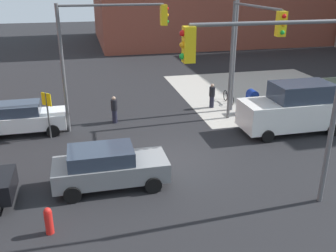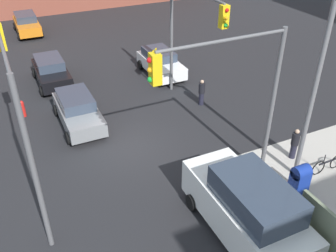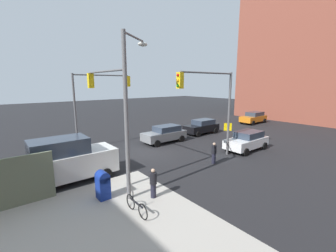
{
  "view_description": "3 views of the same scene",
  "coord_description": "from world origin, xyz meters",
  "px_view_note": "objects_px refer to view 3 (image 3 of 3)",
  "views": [
    {
      "loc": [
        -3.59,
        -14.66,
        7.57
      ],
      "look_at": [
        -0.01,
        0.57,
        1.4
      ],
      "focal_mm": 40.0,
      "sensor_mm": 36.0,
      "label": 1
    },
    {
      "loc": [
        14.25,
        -4.6,
        10.52
      ],
      "look_at": [
        1.23,
        1.56,
        1.36
      ],
      "focal_mm": 40.0,
      "sensor_mm": 36.0,
      "label": 2
    },
    {
      "loc": [
        10.18,
        15.12,
        5.69
      ],
      "look_at": [
        -0.68,
        1.61,
        2.37
      ],
      "focal_mm": 24.0,
      "sensor_mm": 36.0,
      "label": 3
    }
  ],
  "objects_px": {
    "hatchback_orange": "(254,117)",
    "coupe_white": "(247,140)",
    "coupe_black": "(202,126)",
    "fire_hydrant": "(166,130)",
    "van_white_delivery": "(66,161)",
    "hatchback_gray": "(165,134)",
    "traffic_signal_se_corner": "(98,95)",
    "bicycle_leaning_on_fence": "(136,206)",
    "pedestrian_crossing": "(153,183)",
    "traffic_signal_ne_corner": "(110,101)",
    "street_lamp_corner": "(129,104)",
    "pedestrian_waiting": "(214,153)",
    "mailbox_blue": "(103,184)",
    "traffic_signal_nw_corner": "(212,98)"
  },
  "relations": [
    {
      "from": "traffic_signal_ne_corner",
      "to": "van_white_delivery",
      "type": "height_order",
      "value": "traffic_signal_ne_corner"
    },
    {
      "from": "pedestrian_crossing",
      "to": "bicycle_leaning_on_fence",
      "type": "distance_m",
      "value": 1.63
    },
    {
      "from": "traffic_signal_ne_corner",
      "to": "street_lamp_corner",
      "type": "xyz_separation_m",
      "value": [
        0.41,
        3.08,
        0.08
      ]
    },
    {
      "from": "van_white_delivery",
      "to": "hatchback_gray",
      "type": "bearing_deg",
      "value": -160.8
    },
    {
      "from": "hatchback_gray",
      "to": "bicycle_leaning_on_fence",
      "type": "bearing_deg",
      "value": 46.18
    },
    {
      "from": "coupe_black",
      "to": "coupe_white",
      "type": "relative_size",
      "value": 1.0
    },
    {
      "from": "mailbox_blue",
      "to": "pedestrian_waiting",
      "type": "height_order",
      "value": "pedestrian_waiting"
    },
    {
      "from": "traffic_signal_se_corner",
      "to": "bicycle_leaning_on_fence",
      "type": "relative_size",
      "value": 3.71
    },
    {
      "from": "traffic_signal_se_corner",
      "to": "van_white_delivery",
      "type": "relative_size",
      "value": 1.2
    },
    {
      "from": "street_lamp_corner",
      "to": "coupe_white",
      "type": "relative_size",
      "value": 1.9
    },
    {
      "from": "traffic_signal_ne_corner",
      "to": "coupe_white",
      "type": "bearing_deg",
      "value": 168.41
    },
    {
      "from": "hatchback_orange",
      "to": "pedestrian_crossing",
      "type": "bearing_deg",
      "value": 19.85
    },
    {
      "from": "hatchback_orange",
      "to": "coupe_black",
      "type": "bearing_deg",
      "value": 0.11
    },
    {
      "from": "fire_hydrant",
      "to": "coupe_black",
      "type": "bearing_deg",
      "value": 147.42
    },
    {
      "from": "fire_hydrant",
      "to": "coupe_white",
      "type": "bearing_deg",
      "value": 101.26
    },
    {
      "from": "traffic_signal_nw_corner",
      "to": "hatchback_gray",
      "type": "distance_m",
      "value": 7.25
    },
    {
      "from": "coupe_black",
      "to": "pedestrian_waiting",
      "type": "xyz_separation_m",
      "value": [
        6.48,
        7.17,
        -0.05
      ]
    },
    {
      "from": "hatchback_orange",
      "to": "coupe_white",
      "type": "height_order",
      "value": "same"
    },
    {
      "from": "coupe_black",
      "to": "pedestrian_crossing",
      "type": "height_order",
      "value": "coupe_black"
    },
    {
      "from": "mailbox_blue",
      "to": "bicycle_leaning_on_fence",
      "type": "relative_size",
      "value": 0.82
    },
    {
      "from": "mailbox_blue",
      "to": "pedestrian_crossing",
      "type": "height_order",
      "value": "pedestrian_crossing"
    },
    {
      "from": "traffic_signal_nw_corner",
      "to": "hatchback_gray",
      "type": "relative_size",
      "value": 1.49
    },
    {
      "from": "traffic_signal_se_corner",
      "to": "coupe_white",
      "type": "height_order",
      "value": "traffic_signal_se_corner"
    },
    {
      "from": "coupe_black",
      "to": "hatchback_orange",
      "type": "distance_m",
      "value": 10.84
    },
    {
      "from": "pedestrian_crossing",
      "to": "pedestrian_waiting",
      "type": "bearing_deg",
      "value": -106.35
    },
    {
      "from": "traffic_signal_se_corner",
      "to": "bicycle_leaning_on_fence",
      "type": "distance_m",
      "value": 12.86
    },
    {
      "from": "coupe_white",
      "to": "van_white_delivery",
      "type": "relative_size",
      "value": 0.78
    },
    {
      "from": "hatchback_orange",
      "to": "bicycle_leaning_on_fence",
      "type": "xyz_separation_m",
      "value": [
        24.92,
        9.19,
        -0.5
      ]
    },
    {
      "from": "street_lamp_corner",
      "to": "mailbox_blue",
      "type": "distance_m",
      "value": 4.19
    },
    {
      "from": "fire_hydrant",
      "to": "bicycle_leaning_on_fence",
      "type": "bearing_deg",
      "value": 47.07
    },
    {
      "from": "coupe_black",
      "to": "pedestrian_waiting",
      "type": "bearing_deg",
      "value": 47.89
    },
    {
      "from": "traffic_signal_se_corner",
      "to": "hatchback_gray",
      "type": "distance_m",
      "value": 7.11
    },
    {
      "from": "mailbox_blue",
      "to": "van_white_delivery",
      "type": "bearing_deg",
      "value": -75.5
    },
    {
      "from": "hatchback_gray",
      "to": "coupe_black",
      "type": "xyz_separation_m",
      "value": [
        -5.59,
        -0.32,
        -0.0
      ]
    },
    {
      "from": "hatchback_gray",
      "to": "pedestrian_crossing",
      "type": "distance_m",
      "value": 10.81
    },
    {
      "from": "coupe_black",
      "to": "bicycle_leaning_on_fence",
      "type": "distance_m",
      "value": 16.81
    },
    {
      "from": "van_white_delivery",
      "to": "traffic_signal_se_corner",
      "type": "bearing_deg",
      "value": -126.21
    },
    {
      "from": "traffic_signal_se_corner",
      "to": "traffic_signal_ne_corner",
      "type": "distance_m",
      "value": 7.3
    },
    {
      "from": "coupe_black",
      "to": "traffic_signal_se_corner",
      "type": "bearing_deg",
      "value": -13.05
    },
    {
      "from": "coupe_white",
      "to": "street_lamp_corner",
      "type": "bearing_deg",
      "value": 3.74
    },
    {
      "from": "pedestrian_crossing",
      "to": "pedestrian_waiting",
      "type": "relative_size",
      "value": 1.0
    },
    {
      "from": "fire_hydrant",
      "to": "van_white_delivery",
      "type": "bearing_deg",
      "value": 26.51
    },
    {
      "from": "coupe_black",
      "to": "hatchback_orange",
      "type": "xyz_separation_m",
      "value": [
        -10.84,
        -0.02,
        0.0
      ]
    },
    {
      "from": "van_white_delivery",
      "to": "pedestrian_crossing",
      "type": "xyz_separation_m",
      "value": [
        -2.83,
        4.7,
        -0.49
      ]
    },
    {
      "from": "pedestrian_crossing",
      "to": "traffic_signal_nw_corner",
      "type": "bearing_deg",
      "value": -101.29
    },
    {
      "from": "coupe_white",
      "to": "pedestrian_crossing",
      "type": "bearing_deg",
      "value": 8.73
    },
    {
      "from": "traffic_signal_se_corner",
      "to": "pedestrian_crossing",
      "type": "distance_m",
      "value": 11.79
    },
    {
      "from": "mailbox_blue",
      "to": "fire_hydrant",
      "type": "bearing_deg",
      "value": -140.6
    },
    {
      "from": "mailbox_blue",
      "to": "bicycle_leaning_on_fence",
      "type": "height_order",
      "value": "mailbox_blue"
    },
    {
      "from": "pedestrian_waiting",
      "to": "bicycle_leaning_on_fence",
      "type": "xyz_separation_m",
      "value": [
        7.6,
        2.0,
        -0.45
      ]
    }
  ]
}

